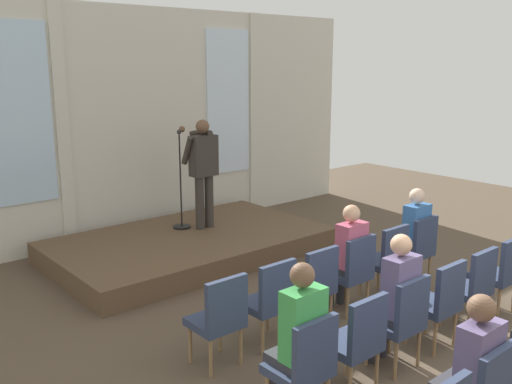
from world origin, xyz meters
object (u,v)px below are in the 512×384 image
Objects in this scene: chair_r0_c5 at (417,246)px; audience_r0_c5 at (413,231)px; chair_r1_c2 at (401,317)px; audience_r2_c1 at (471,367)px; chair_r0_c3 at (353,269)px; chair_r0_c4 at (387,257)px; speaker at (203,166)px; chair_r1_c1 at (357,338)px; chair_r1_c3 at (439,299)px; audience_r0_c3 at (348,252)px; chair_r1_c4 at (472,284)px; audience_r1_c2 at (395,294)px; mic_stand at (181,207)px; chair_r0_c1 at (270,298)px; audience_r1_c0 at (298,334)px; chair_r0_c0 at (220,316)px; chair_r0_c2 at (314,282)px; chair_r1_c5 at (501,270)px; chair_r1_c0 at (305,363)px.

audience_r0_c5 is at bearing 90.00° from chair_r0_c5.
audience_r2_c1 is at bearing -121.30° from chair_r1_c2.
chair_r0_c4 is at bearing 0.00° from chair_r0_c3.
speaker is 1.82× the size of chair_r1_c1.
chair_r1_c3 is at bearing 39.44° from audience_r2_c1.
audience_r0_c3 reaches higher than chair_r1_c4.
mic_stand is at bearing 84.06° from audience_r1_c2.
audience_r0_c3 is 0.67m from chair_r0_c4.
chair_r0_c3 is 0.72× the size of audience_r0_c5.
audience_r2_c1 reaches higher than chair_r1_c1.
chair_r1_c4 is at bearing -30.60° from chair_r0_c1.
audience_r1_c0 is at bearing 176.46° from chair_r1_c2.
audience_r0_c5 is (3.20, 0.08, 0.19)m from chair_r0_c0.
audience_r2_c1 is at bearing -140.56° from chair_r1_c3.
chair_r1_c2 is at bearing 180.00° from chair_r1_c4.
chair_r0_c5 is at bearing 0.00° from chair_r0_c4.
chair_r0_c0 is at bearing -178.52° from audience_r0_c5.
audience_r0_c3 reaches higher than chair_r0_c2.
audience_r0_c5 is at bearing 43.58° from chair_r1_c3.
chair_r0_c0 and chair_r0_c1 have the same top height.
chair_r1_c2 is 0.70× the size of audience_r1_c2.
chair_r1_c3 is at bearing -90.00° from chair_r0_c3.
mic_stand is 4.55m from chair_r1_c4.
mic_stand is 1.65× the size of chair_r1_c3.
chair_r1_c5 is (0.64, -1.14, 0.00)m from chair_r0_c4.
audience_r0_c5 is at bearing 1.48° from chair_r0_c0.
chair_r1_c4 is at bearing -23.92° from chair_r0_c0.
chair_r0_c1 is 0.64m from chair_r0_c2.
chair_r0_c0 and chair_r1_c3 have the same top height.
chair_r0_c3 is 1.00× the size of chair_r1_c3.
chair_r1_c1 is 1.00× the size of chair_r1_c2.
audience_r2_c1 reaches higher than chair_r0_c3.
chair_r1_c3 is 1.00× the size of chair_r1_c5.
chair_r0_c1 is at bearing 119.41° from chair_r1_c2.
chair_r1_c5 is at bearing -90.00° from chair_r0_c5.
audience_r0_c5 is at bearing 7.34° from chair_r0_c4.
mic_stand is 1.20× the size of audience_r2_c1.
audience_r2_c1 is at bearing -119.41° from audience_r0_c3.
chair_r0_c1 is 1.30m from chair_r1_c0.
audience_r1_c0 is (0.00, -1.06, 0.22)m from chair_r0_c0.
chair_r1_c0 and chair_r1_c2 have the same top height.
mic_stand is 3.44m from chair_r0_c4.
chair_r0_c0 is at bearing 156.08° from chair_r1_c4.
chair_r1_c3 is (-0.09, -4.26, -0.77)m from speaker.
chair_r1_c0 is at bearing -160.46° from chair_r0_c5.
audience_r1_c2 is at bearing 7.15° from chair_r1_c1.
chair_r1_c0 is 1.25m from audience_r2_c1.
speaker is at bearing 88.22° from audience_r0_c3.
audience_r1_c2 is (0.64, 0.08, 0.21)m from chair_r1_c1.
speaker is 1.82× the size of chair_r0_c1.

